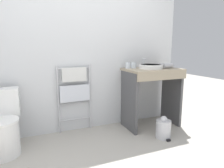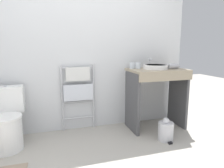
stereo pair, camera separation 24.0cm
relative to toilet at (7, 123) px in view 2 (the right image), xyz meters
The scene contains 10 objects.
wall_back 1.53m from the toilet, 20.23° to the left, with size 3.08×0.12×2.70m, color silver.
toilet is the anchor object (origin of this frame).
towel_radiator 1.00m from the toilet, 17.11° to the left, with size 0.48×0.06×0.96m.
vanity_counter 2.04m from the toilet, ahead, with size 0.81×0.54×0.89m.
sink_basin 2.09m from the toilet, ahead, with size 0.35×0.35×0.06m.
faucet 2.12m from the toilet, ahead, with size 0.02×0.10×0.15m.
cup_near_wall 1.82m from the toilet, ahead, with size 0.08×0.08×0.09m.
cup_near_edge 1.90m from the toilet, ahead, with size 0.08×0.08×0.09m.
hair_dryer 2.34m from the toilet, ahead, with size 0.20×0.18×0.08m.
trash_bin 1.99m from the toilet, 11.73° to the right, with size 0.20×0.23×0.31m.
Camera 2 is at (-0.52, -1.45, 1.20)m, focal length 32.00 mm.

